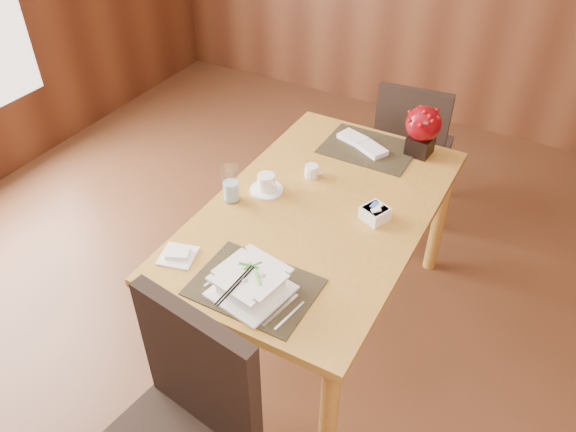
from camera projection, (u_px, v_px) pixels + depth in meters
The scene contains 13 objects.
ground at pixel (255, 411), 2.51m from camera, with size 6.00×6.00×0.00m, color brown.
dining_table at pixel (319, 225), 2.51m from camera, with size 0.90×1.50×0.75m.
placemat_near at pixel (254, 287), 2.08m from camera, with size 0.45×0.33×0.01m, color black.
placemat_far at pixel (369, 148), 2.83m from camera, with size 0.45×0.33×0.01m, color black.
soup_setting at pixel (251, 284), 2.02m from camera, with size 0.29×0.29×0.10m.
coffee_cup at pixel (266, 184), 2.53m from camera, with size 0.15×0.15×0.09m.
water_glass at pixel (231, 184), 2.44m from camera, with size 0.08×0.08×0.18m, color silver.
creamer_jug at pixel (311, 171), 2.62m from camera, with size 0.08×0.08×0.06m, color white, non-canonical shape.
sugar_caddy at pixel (375, 213), 2.37m from camera, with size 0.10×0.10×0.06m, color white.
berry_decor at pixel (423, 128), 2.71m from camera, with size 0.17×0.17×0.25m.
napkins_far at pixel (364, 144), 2.83m from camera, with size 0.28×0.10×0.03m, color white, non-canonical shape.
bread_plate at pixel (178, 256), 2.20m from camera, with size 0.13×0.13×0.01m, color white.
far_chair at pixel (411, 143), 3.32m from camera, with size 0.47×0.47×0.91m.
Camera 1 is at (0.81, -1.16, 2.26)m, focal length 35.00 mm.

